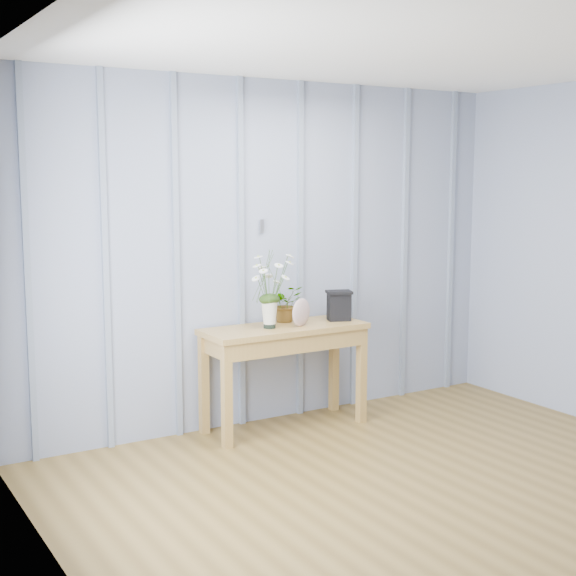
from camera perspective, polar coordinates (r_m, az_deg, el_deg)
ground at (r=4.45m, az=13.95°, el=-16.32°), size 4.50×4.50×0.00m
room_shell at (r=4.75m, az=6.85°, el=10.01°), size 4.00×4.50×2.50m
sideboard at (r=5.75m, az=-0.26°, el=-3.84°), size 1.20×0.45×0.75m
daisy_vase at (r=5.59m, az=-1.33°, el=0.50°), size 0.38×0.29×0.54m
spider_plant at (r=5.87m, az=-0.19°, el=-1.13°), size 0.24×0.21×0.27m
felt_disc_vessel at (r=5.70m, az=0.94°, el=-1.74°), size 0.21×0.13×0.20m
carved_box at (r=5.94m, az=3.64°, el=-1.23°), size 0.22×0.20×0.22m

